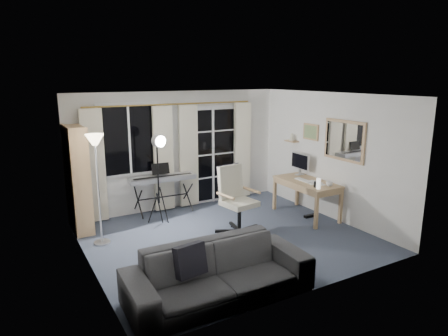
# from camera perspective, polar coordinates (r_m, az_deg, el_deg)

# --- Properties ---
(floor) EXTENTS (4.50, 4.00, 0.02)m
(floor) POSITION_cam_1_polar(r_m,az_deg,el_deg) (6.89, 0.60, -10.06)
(floor) COLOR #363E4E
(floor) RESTS_ON ground
(window) EXTENTS (1.20, 0.08, 1.40)m
(window) POSITION_cam_1_polar(r_m,az_deg,el_deg) (7.84, -13.43, 3.93)
(window) COLOR white
(window) RESTS_ON floor
(french_door) EXTENTS (1.32, 0.09, 2.11)m
(french_door) POSITION_cam_1_polar(r_m,az_deg,el_deg) (8.59, -1.69, 1.84)
(french_door) COLOR white
(french_door) RESTS_ON floor
(curtains) EXTENTS (3.60, 0.07, 2.13)m
(curtains) POSITION_cam_1_polar(r_m,az_deg,el_deg) (8.13, -6.92, 1.59)
(curtains) COLOR gold
(curtains) RESTS_ON floor
(bookshelf) EXTENTS (0.31, 0.88, 1.88)m
(bookshelf) POSITION_cam_1_polar(r_m,az_deg,el_deg) (7.44, -20.43, -1.83)
(bookshelf) COLOR tan
(bookshelf) RESTS_ON floor
(torchiere_lamp) EXTENTS (0.33, 0.33, 1.81)m
(torchiere_lamp) POSITION_cam_1_polar(r_m,az_deg,el_deg) (6.57, -17.84, 1.57)
(torchiere_lamp) COLOR #B2B2B7
(torchiere_lamp) RESTS_ON floor
(keyboard_piano) EXTENTS (1.32, 0.68, 0.95)m
(keyboard_piano) POSITION_cam_1_polar(r_m,az_deg,el_deg) (7.91, -8.78, -1.57)
(keyboard_piano) COLOR black
(keyboard_piano) RESTS_ON floor
(studio_light) EXTENTS (0.36, 0.37, 1.71)m
(studio_light) POSITION_cam_1_polar(r_m,az_deg,el_deg) (7.25, -9.32, 2.36)
(studio_light) COLOR black
(studio_light) RESTS_ON floor
(office_chair) EXTENTS (0.81, 0.81, 1.18)m
(office_chair) POSITION_cam_1_polar(r_m,az_deg,el_deg) (6.94, 1.49, -3.68)
(office_chair) COLOR black
(office_chair) RESTS_ON floor
(desk) EXTENTS (0.68, 1.34, 0.71)m
(desk) POSITION_cam_1_polar(r_m,az_deg,el_deg) (7.90, 11.72, -2.43)
(desk) COLOR tan
(desk) RESTS_ON floor
(monitor) EXTENTS (0.17, 0.51, 0.45)m
(monitor) POSITION_cam_1_polar(r_m,az_deg,el_deg) (8.27, 10.82, 0.86)
(monitor) COLOR silver
(monitor) RESTS_ON desk
(desk_clutter) EXTENTS (0.42, 0.81, 0.90)m
(desk_clutter) POSITION_cam_1_polar(r_m,az_deg,el_deg) (7.71, 12.44, -3.34)
(desk_clutter) COLOR white
(desk_clutter) RESTS_ON desk
(mug) EXTENTS (0.12, 0.09, 0.12)m
(mug) POSITION_cam_1_polar(r_m,az_deg,el_deg) (7.57, 14.83, -2.11)
(mug) COLOR silver
(mug) RESTS_ON desk
(wall_mirror) EXTENTS (0.04, 0.94, 0.74)m
(wall_mirror) POSITION_cam_1_polar(r_m,az_deg,el_deg) (7.55, 16.79, 3.77)
(wall_mirror) COLOR tan
(wall_mirror) RESTS_ON floor
(framed_print) EXTENTS (0.03, 0.42, 0.32)m
(framed_print) POSITION_cam_1_polar(r_m,az_deg,el_deg) (8.18, 12.30, 5.06)
(framed_print) COLOR tan
(framed_print) RESTS_ON floor
(wall_shelf) EXTENTS (0.16, 0.30, 0.18)m
(wall_shelf) POSITION_cam_1_polar(r_m,az_deg,el_deg) (8.54, 9.66, 4.20)
(wall_shelf) COLOR tan
(wall_shelf) RESTS_ON floor
(sofa) EXTENTS (2.31, 0.74, 0.90)m
(sofa) POSITION_cam_1_polar(r_m,az_deg,el_deg) (5.01, -0.79, -13.57)
(sofa) COLOR #2A2A2D
(sofa) RESTS_ON floor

